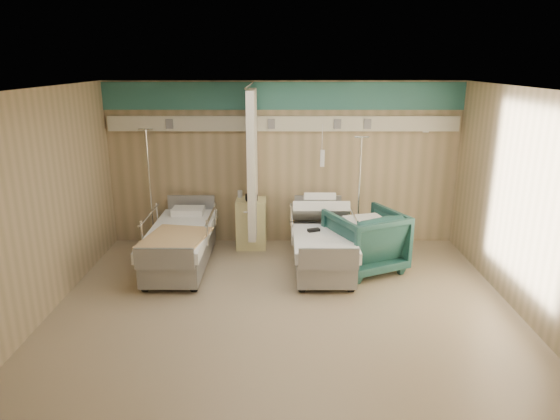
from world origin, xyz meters
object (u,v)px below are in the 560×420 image
object	(u,v)px
iv_stand_left	(153,222)
bedside_cabinet	(251,223)
bed_right	(322,248)
visitor_armchair	(365,240)
iv_stand_right	(357,228)
bed_left	(181,248)

from	to	relation	value
iv_stand_left	bedside_cabinet	bearing A→B (deg)	-2.57
bed_right	iv_stand_left	distance (m)	3.04
bed_right	visitor_armchair	size ratio (longest dim) A/B	2.09
iv_stand_right	iv_stand_left	bearing A→B (deg)	175.85
bed_right	visitor_armchair	distance (m)	0.67
bed_right	bed_left	size ratio (longest dim) A/B	1.00
bedside_cabinet	iv_stand_left	bearing A→B (deg)	177.43
iv_stand_right	iv_stand_left	xyz separation A→B (m)	(-3.52, 0.26, 0.02)
bedside_cabinet	iv_stand_left	size ratio (longest dim) A/B	0.42
bed_left	iv_stand_left	bearing A→B (deg)	124.53
bed_left	iv_stand_right	bearing A→B (deg)	14.20
bed_left	bedside_cabinet	world-z (taller)	bedside_cabinet
bedside_cabinet	iv_stand_left	distance (m)	1.72
bed_right	bedside_cabinet	distance (m)	1.46
bed_left	visitor_armchair	bearing A→B (deg)	-1.41
bed_left	bedside_cabinet	xyz separation A→B (m)	(1.05, 0.90, 0.11)
bed_right	bed_left	bearing A→B (deg)	180.00
bed_right	iv_stand_left	size ratio (longest dim) A/B	1.06
bed_left	iv_stand_right	world-z (taller)	iv_stand_right
bed_left	visitor_armchair	size ratio (longest dim) A/B	2.09
bed_left	bed_right	bearing A→B (deg)	0.00
bed_left	bedside_cabinet	size ratio (longest dim) A/B	2.54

